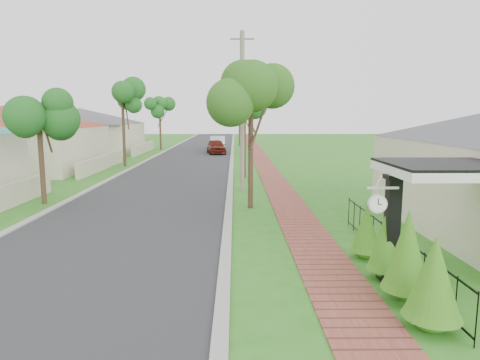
% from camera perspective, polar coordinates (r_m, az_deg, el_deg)
% --- Properties ---
extents(ground, '(160.00, 160.00, 0.00)m').
position_cam_1_polar(ground, '(11.30, -5.38, -11.35)').
color(ground, '#2F741B').
rests_on(ground, ground).
extents(road, '(7.00, 120.00, 0.02)m').
position_cam_1_polar(road, '(31.07, -7.92, 1.40)').
color(road, '#28282B').
rests_on(road, ground).
extents(kerb_right, '(0.30, 120.00, 0.10)m').
position_cam_1_polar(kerb_right, '(30.83, -1.17, 1.43)').
color(kerb_right, '#9E9E99').
rests_on(kerb_right, ground).
extents(kerb_left, '(0.30, 120.00, 0.10)m').
position_cam_1_polar(kerb_left, '(31.74, -14.47, 1.36)').
color(kerb_left, '#9E9E99').
rests_on(kerb_left, ground).
extents(sidewalk, '(1.50, 120.00, 0.03)m').
position_cam_1_polar(sidewalk, '(30.91, 3.65, 1.43)').
color(sidewalk, '#98513C').
rests_on(sidewalk, ground).
extents(porch_post, '(0.48, 0.48, 2.52)m').
position_cam_1_polar(porch_post, '(10.61, 19.54, -6.80)').
color(porch_post, black).
rests_on(porch_post, ground).
extents(picket_fence, '(0.03, 8.02, 1.00)m').
position_cam_1_polar(picket_fence, '(11.79, 19.33, -8.23)').
color(picket_fence, black).
rests_on(picket_fence, ground).
extents(street_trees, '(10.70, 37.65, 5.89)m').
position_cam_1_polar(street_trees, '(37.62, -6.56, 9.59)').
color(street_trees, '#382619').
rests_on(street_trees, ground).
extents(hedge_row, '(0.91, 4.74, 1.98)m').
position_cam_1_polar(hedge_row, '(9.90, 20.59, -9.47)').
color(hedge_row, '#256D15').
rests_on(hedge_row, ground).
extents(far_house_red, '(15.56, 15.56, 4.60)m').
position_cam_1_polar(far_house_red, '(34.49, -28.22, 5.08)').
color(far_house_red, beige).
rests_on(far_house_red, ground).
extents(far_house_grey, '(15.56, 15.56, 4.60)m').
position_cam_1_polar(far_house_grey, '(47.35, -20.41, 6.24)').
color(far_house_grey, beige).
rests_on(far_house_grey, ground).
extents(parked_car_red, '(2.32, 4.44, 1.44)m').
position_cam_1_polar(parked_car_red, '(43.59, -3.21, 4.47)').
color(parked_car_red, '#57170D').
rests_on(parked_car_red, ground).
extents(parked_car_white, '(1.72, 4.71, 1.54)m').
position_cam_1_polar(parked_car_white, '(47.67, -3.00, 4.88)').
color(parked_car_white, silver).
rests_on(parked_car_white, ground).
extents(near_tree, '(2.15, 2.15, 5.52)m').
position_cam_1_polar(near_tree, '(17.60, 1.45, 10.38)').
color(near_tree, '#382619').
rests_on(near_tree, ground).
extents(utility_pole, '(1.20, 0.24, 7.99)m').
position_cam_1_polar(utility_pole, '(21.90, 0.29, 9.13)').
color(utility_pole, gray).
rests_on(utility_pole, ground).
extents(station_clock, '(0.69, 0.13, 0.59)m').
position_cam_1_polar(station_clock, '(9.89, 17.90, -2.88)').
color(station_clock, silver).
rests_on(station_clock, ground).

